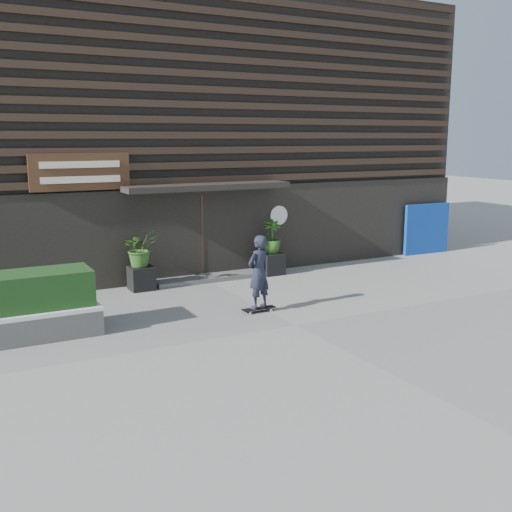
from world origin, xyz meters
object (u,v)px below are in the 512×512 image
planter_pot_left (141,278)px  raised_bed (5,328)px  planter_pot_right (271,264)px  skateboarder (259,272)px  blue_tarp (427,229)px

planter_pot_left → raised_bed: 4.37m
planter_pot_right → skateboarder: (-2.12, -3.20, 0.61)m
blue_tarp → skateboarder: size_ratio=1.03×
planter_pot_right → blue_tarp: bearing=2.8°
raised_bed → blue_tarp: size_ratio=1.97×
planter_pot_left → blue_tarp: 9.90m
planter_pot_left → planter_pot_right: size_ratio=1.00×
planter_pot_left → blue_tarp: (9.89, 0.30, 0.53)m
raised_bed → skateboarder: skateboarder is taller
planter_pot_right → raised_bed: bearing=-160.4°
blue_tarp → skateboarder: 8.92m
planter_pot_right → raised_bed: planter_pot_right is taller
planter_pot_right → skateboarder: 3.89m
planter_pot_left → raised_bed: (-3.51, -2.60, -0.05)m
blue_tarp → raised_bed: bearing=-166.4°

